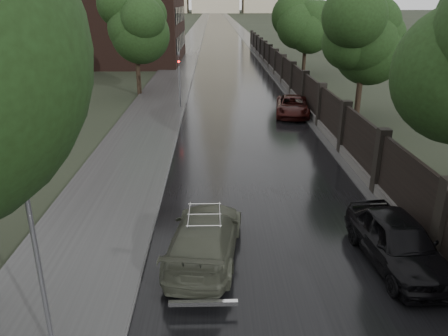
% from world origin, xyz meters
% --- Properties ---
extents(road, '(8.00, 420.00, 0.02)m').
position_xyz_m(road, '(0.00, 190.00, 0.01)').
color(road, black).
rests_on(road, ground).
extents(sidewalk_left, '(4.00, 420.00, 0.16)m').
position_xyz_m(sidewalk_left, '(-6.00, 190.00, 0.08)').
color(sidewalk_left, '#2D2D2D').
rests_on(sidewalk_left, ground).
extents(verge_right, '(3.00, 420.00, 0.08)m').
position_xyz_m(verge_right, '(5.50, 190.00, 0.04)').
color(verge_right, '#2D2D2D').
rests_on(verge_right, ground).
extents(fence_right, '(0.45, 75.72, 2.70)m').
position_xyz_m(fence_right, '(4.60, 32.01, 1.01)').
color(fence_right, '#383533').
rests_on(fence_right, ground).
extents(tree_left_far, '(4.25, 4.25, 7.39)m').
position_xyz_m(tree_left_far, '(-8.00, 30.00, 5.24)').
color(tree_left_far, black).
rests_on(tree_left_far, ground).
extents(tree_right_b, '(4.08, 4.08, 7.01)m').
position_xyz_m(tree_right_b, '(7.50, 22.00, 4.95)').
color(tree_right_b, black).
rests_on(tree_right_b, ground).
extents(tree_right_c, '(4.08, 4.08, 7.01)m').
position_xyz_m(tree_right_c, '(7.50, 40.00, 4.95)').
color(tree_right_c, black).
rests_on(tree_right_c, ground).
extents(lamp_post, '(0.25, 0.12, 5.11)m').
position_xyz_m(lamp_post, '(-5.40, 1.50, 2.67)').
color(lamp_post, '#59595E').
rests_on(lamp_post, ground).
extents(traffic_light, '(0.16, 0.32, 4.00)m').
position_xyz_m(traffic_light, '(-4.30, 24.99, 2.40)').
color(traffic_light, '#59595E').
rests_on(traffic_light, ground).
extents(volga_sedan, '(2.56, 5.02, 1.39)m').
position_xyz_m(volga_sedan, '(-2.23, 5.49, 0.70)').
color(volga_sedan, '#404335').
rests_on(volga_sedan, ground).
extents(car_right_near, '(2.17, 4.56, 1.51)m').
position_xyz_m(car_right_near, '(3.37, 4.98, 0.75)').
color(car_right_near, black).
rests_on(car_right_near, ground).
extents(car_right_far, '(2.77, 4.90, 1.29)m').
position_xyz_m(car_right_far, '(3.40, 22.88, 0.65)').
color(car_right_far, black).
rests_on(car_right_far, ground).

